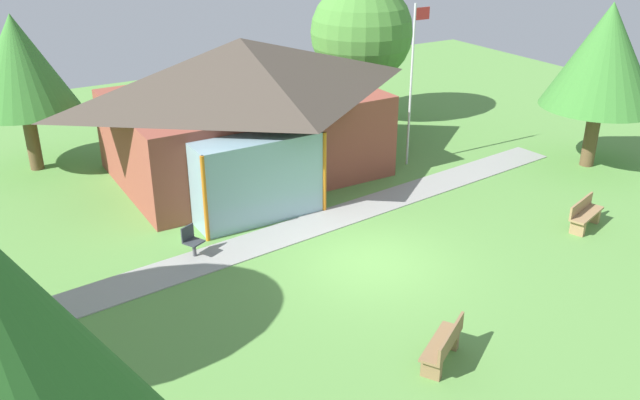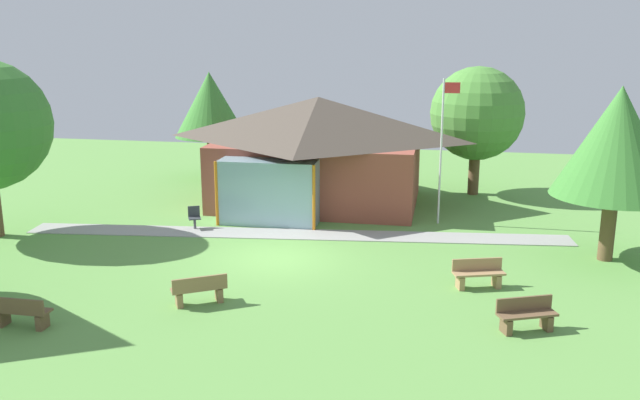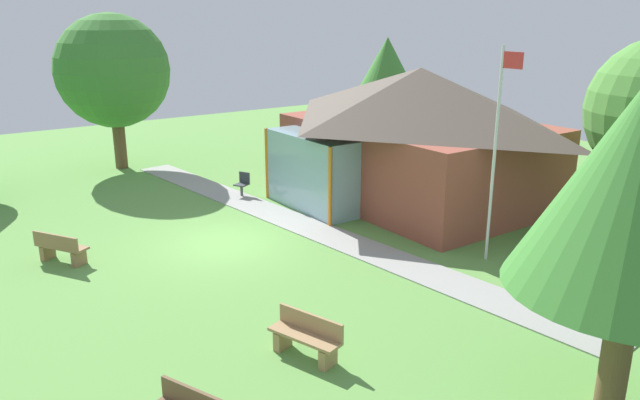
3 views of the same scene
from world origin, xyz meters
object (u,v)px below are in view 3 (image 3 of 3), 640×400
at_px(bench_front_center, 61,249).
at_px(patio_chair_west, 243,185).
at_px(bench_mid_right, 306,337).
at_px(tree_west_hedge, 113,71).
at_px(pavilion, 414,133).
at_px(flagpole, 496,147).
at_px(tree_behind_pavilion_left, 387,74).

relative_size(bench_front_center, patio_chair_west, 1.76).
xyz_separation_m(bench_front_center, patio_chair_west, (-2.76, 6.87, 0.01)).
relative_size(bench_mid_right, patio_chair_west, 1.82).
bearing_deg(tree_west_hedge, patio_chair_west, 17.93).
relative_size(bench_front_center, bench_mid_right, 0.97).
bearing_deg(patio_chair_west, bench_mid_right, 132.00).
xyz_separation_m(bench_front_center, bench_mid_right, (7.54, 2.70, 0.00)).
distance_m(pavilion, bench_front_center, 11.79).
bearing_deg(flagpole, bench_front_center, -124.03).
relative_size(bench_mid_right, tree_behind_pavilion_left, 0.29).
height_order(pavilion, bench_mid_right, pavilion).
height_order(bench_front_center, bench_mid_right, same).
height_order(patio_chair_west, tree_west_hedge, tree_west_hedge).
bearing_deg(bench_mid_right, tree_behind_pavilion_left, -63.42).
xyz_separation_m(pavilion, tree_west_hedge, (-10.57, -6.90, 1.67)).
height_order(pavilion, bench_front_center, pavilion).
distance_m(bench_front_center, tree_behind_pavilion_left, 16.83).
bearing_deg(bench_front_center, pavilion, 53.78).
bearing_deg(bench_mid_right, patio_chair_west, -39.81).
height_order(bench_front_center, tree_behind_pavilion_left, tree_behind_pavilion_left).
xyz_separation_m(patio_chair_west, tree_behind_pavilion_left, (-2.38, 8.81, 3.29)).
relative_size(pavilion, tree_behind_pavilion_left, 1.76).
bearing_deg(tree_west_hedge, bench_mid_right, -6.60).
bearing_deg(tree_west_hedge, flagpole, 16.44).
bearing_deg(bench_mid_right, tree_west_hedge, -24.35).
bearing_deg(tree_behind_pavilion_left, bench_mid_right, -45.67).
distance_m(pavilion, bench_mid_right, 11.19).
relative_size(flagpole, patio_chair_west, 6.49).
height_order(pavilion, flagpole, flagpole).
relative_size(bench_mid_right, tree_west_hedge, 0.24).
xyz_separation_m(pavilion, bench_front_center, (-1.03, -11.57, -1.99)).
relative_size(bench_front_center, tree_behind_pavilion_left, 0.28).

